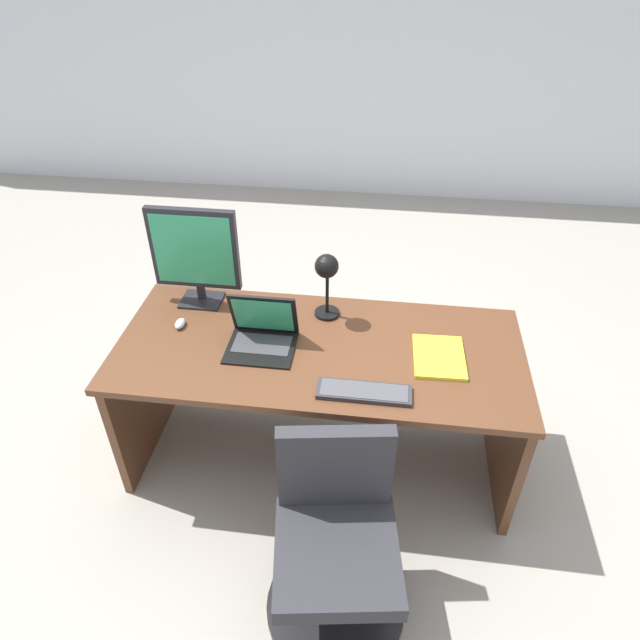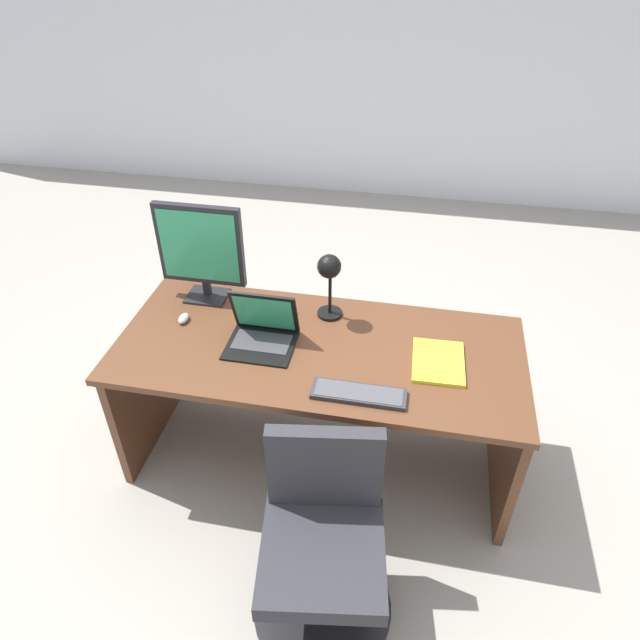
% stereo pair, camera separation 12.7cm
% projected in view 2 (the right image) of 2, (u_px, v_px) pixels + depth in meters
% --- Properties ---
extents(ground, '(12.00, 12.00, 0.00)m').
position_uv_depth(ground, '(358.00, 297.00, 4.15)').
color(ground, gray).
extents(back_wall, '(10.00, 0.10, 2.80)m').
position_uv_depth(back_wall, '(396.00, 38.00, 4.82)').
color(back_wall, silver).
rests_on(back_wall, ground).
extents(desk, '(1.82, 0.80, 0.73)m').
position_uv_depth(desk, '(321.00, 374.00, 2.70)').
color(desk, '#56331E').
rests_on(desk, ground).
extents(monitor, '(0.42, 0.16, 0.50)m').
position_uv_depth(monitor, '(201.00, 248.00, 2.68)').
color(monitor, black).
rests_on(monitor, desk).
extents(laptop, '(0.30, 0.26, 0.24)m').
position_uv_depth(laptop, '(263.00, 326.00, 2.53)').
color(laptop, black).
rests_on(laptop, desk).
extents(keyboard, '(0.38, 0.11, 0.02)m').
position_uv_depth(keyboard, '(359.00, 394.00, 2.28)').
color(keyboard, '#2D2D33').
rests_on(keyboard, desk).
extents(mouse, '(0.04, 0.08, 0.03)m').
position_uv_depth(mouse, '(184.00, 318.00, 2.68)').
color(mouse, '#B7BABF').
rests_on(mouse, desk).
extents(desk_lamp, '(0.12, 0.14, 0.34)m').
position_uv_depth(desk_lamp, '(329.00, 274.00, 2.57)').
color(desk_lamp, black).
rests_on(desk_lamp, desk).
extents(book, '(0.23, 0.29, 0.02)m').
position_uv_depth(book, '(438.00, 362.00, 2.44)').
color(book, yellow).
rests_on(book, desk).
extents(office_chair, '(0.56, 0.56, 0.82)m').
position_uv_depth(office_chair, '(323.00, 551.00, 2.17)').
color(office_chair, black).
rests_on(office_chair, ground).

